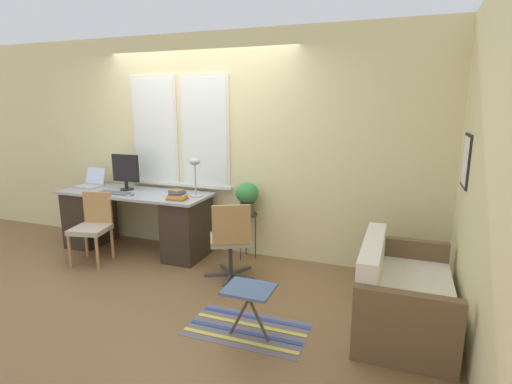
# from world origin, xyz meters

# --- Properties ---
(ground_plane) EXTENTS (14.00, 14.00, 0.00)m
(ground_plane) POSITION_xyz_m (0.00, 0.00, 0.00)
(ground_plane) COLOR brown
(wall_back_with_window) EXTENTS (9.00, 0.12, 2.70)m
(wall_back_with_window) POSITION_xyz_m (-0.01, 0.77, 1.35)
(wall_back_with_window) COLOR beige
(wall_back_with_window) RESTS_ON ground_plane
(wall_right_with_picture) EXTENTS (0.08, 9.00, 2.70)m
(wall_right_with_picture) POSITION_xyz_m (2.97, 0.00, 1.35)
(wall_right_with_picture) COLOR beige
(wall_right_with_picture) RESTS_ON ground_plane
(desk) EXTENTS (1.97, 0.69, 0.77)m
(desk) POSITION_xyz_m (-0.76, 0.34, 0.41)
(desk) COLOR #9EA3A8
(desk) RESTS_ON ground_plane
(laptop) EXTENTS (0.31, 0.32, 0.24)m
(laptop) POSITION_xyz_m (-1.53, 0.43, 0.82)
(laptop) COLOR #B7B7BC
(laptop) RESTS_ON desk
(monitor) EXTENTS (0.40, 0.17, 0.46)m
(monitor) POSITION_xyz_m (-0.93, 0.42, 1.02)
(monitor) COLOR black
(monitor) RESTS_ON desk
(keyboard) EXTENTS (0.41, 0.14, 0.02)m
(keyboard) POSITION_xyz_m (-0.93, 0.18, 0.78)
(keyboard) COLOR slate
(keyboard) RESTS_ON desk
(mouse) EXTENTS (0.04, 0.07, 0.04)m
(mouse) POSITION_xyz_m (-0.65, 0.16, 0.79)
(mouse) COLOR slate
(mouse) RESTS_ON desk
(desk_lamp) EXTENTS (0.15, 0.15, 0.47)m
(desk_lamp) POSITION_xyz_m (0.09, 0.40, 1.12)
(desk_lamp) COLOR #ADADB2
(desk_lamp) RESTS_ON desk
(book_stack) EXTENTS (0.23, 0.20, 0.12)m
(book_stack) POSITION_xyz_m (-0.03, 0.17, 0.82)
(book_stack) COLOR olive
(book_stack) RESTS_ON desk
(desk_chair_wooden) EXTENTS (0.47, 0.48, 0.82)m
(desk_chair_wooden) POSITION_xyz_m (-1.00, -0.15, 0.45)
(desk_chair_wooden) COLOR #B2844C
(desk_chair_wooden) RESTS_ON ground_plane
(office_chair_swivel) EXTENTS (0.57, 0.58, 0.86)m
(office_chair_swivel) POSITION_xyz_m (0.74, -0.03, 0.45)
(office_chair_swivel) COLOR #47474C
(office_chair_swivel) RESTS_ON ground_plane
(couch_loveseat) EXTENTS (0.74, 1.29, 0.73)m
(couch_loveseat) POSITION_xyz_m (2.47, -0.38, 0.26)
(couch_loveseat) COLOR white
(couch_loveseat) RESTS_ON ground_plane
(plant_stand) EXTENTS (0.25, 0.25, 0.56)m
(plant_stand) POSITION_xyz_m (0.68, 0.59, 0.49)
(plant_stand) COLOR #333338
(plant_stand) RESTS_ON ground_plane
(potted_plant) EXTENTS (0.27, 0.27, 0.38)m
(potted_plant) POSITION_xyz_m (0.68, 0.59, 0.78)
(potted_plant) COLOR #514C47
(potted_plant) RESTS_ON plant_stand
(floor_rug_striped) EXTENTS (1.02, 0.56, 0.01)m
(floor_rug_striped) POSITION_xyz_m (1.28, -0.91, 0.00)
(floor_rug_striped) COLOR slate
(floor_rug_striped) RESTS_ON ground_plane
(folding_stool) EXTENTS (0.38, 0.33, 0.44)m
(folding_stool) POSITION_xyz_m (1.34, -1.01, 0.39)
(folding_stool) COLOR slate
(folding_stool) RESTS_ON ground_plane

